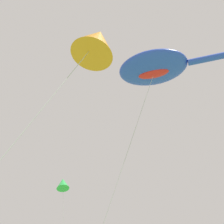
# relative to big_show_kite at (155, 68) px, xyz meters

# --- Properties ---
(big_show_kite) EXTENTS (6.83, 9.14, 16.31)m
(big_show_kite) POSITION_rel_big_show_kite_xyz_m (0.00, 0.00, 0.00)
(big_show_kite) COLOR blue
(big_show_kite) RESTS_ON ground
(small_kite_diamond_red) EXTENTS (1.42, 2.41, 12.50)m
(small_kite_diamond_red) POSITION_rel_big_show_kite_xyz_m (3.31, 12.65, -3.84)
(small_kite_diamond_red) COLOR green
(small_kite_diamond_red) RESTS_ON ground
(small_kite_triangle_green) EXTENTS (4.13, 1.82, 8.79)m
(small_kite_triangle_green) POSITION_rel_big_show_kite_xyz_m (-8.55, -2.89, -7.54)
(small_kite_triangle_green) COLOR orange
(small_kite_triangle_green) RESTS_ON ground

